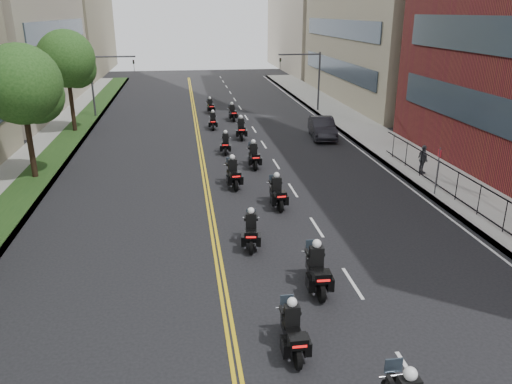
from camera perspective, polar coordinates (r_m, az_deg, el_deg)
sidewalk_right at (r=34.63m, az=16.82°, el=3.80°), size 4.00×90.00×0.15m
sidewalk_left at (r=32.82m, az=-24.78°, el=1.92°), size 4.00×90.00×0.15m
grass_strip at (r=32.57m, az=-23.46°, el=2.16°), size 2.00×90.00×0.04m
traffic_signal_right at (r=48.90m, az=6.13°, el=13.40°), size 4.09×0.20×5.60m
traffic_signal_left at (r=47.90m, az=-17.15°, el=12.51°), size 4.09×0.20×5.60m
motorcycle_2 at (r=14.73m, az=4.18°, el=-15.59°), size 0.52×2.27×1.68m
motorcycle_3 at (r=17.67m, az=6.95°, el=-8.91°), size 0.60×2.51×1.85m
motorcycle_4 at (r=20.64m, az=-0.57°, el=-4.53°), size 0.69×2.26×1.67m
motorcycle_5 at (r=24.78m, az=2.42°, el=-0.17°), size 0.56×2.38×1.75m
motorcycle_6 at (r=27.63m, az=-2.65°, el=2.04°), size 0.65×2.46×1.81m
motorcycle_7 at (r=31.15m, az=-0.27°, el=4.09°), size 0.54×2.36×1.74m
motorcycle_8 at (r=34.39m, az=-3.49°, el=5.48°), size 0.62×2.15×1.59m
motorcycle_9 at (r=38.34m, az=-1.72°, el=7.16°), size 0.60×2.44×1.80m
motorcycle_10 at (r=41.76m, az=-4.93°, el=8.03°), size 0.54×2.13×1.57m
motorcycle_11 at (r=45.00m, az=-2.72°, el=8.98°), size 0.57×2.22×1.63m
motorcycle_12 at (r=48.48m, az=-5.25°, el=9.69°), size 0.59×2.11×1.56m
parked_sedan at (r=38.94m, az=7.58°, el=7.31°), size 2.20×4.93×1.57m
pedestrian_c at (r=31.02m, az=18.54°, el=3.56°), size 0.44×1.01×1.70m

